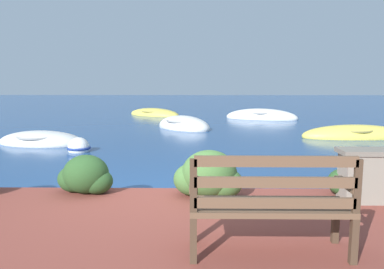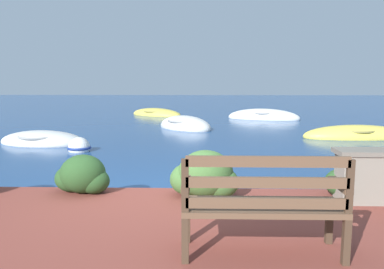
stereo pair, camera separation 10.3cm
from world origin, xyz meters
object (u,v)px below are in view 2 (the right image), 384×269
(rowboat_mid, at_px, (356,136))
(rowboat_far, at_px, (185,126))
(rowboat_outer, at_px, (263,118))
(mooring_buoy, at_px, (79,148))
(rowboat_distant, at_px, (157,114))
(park_bench, at_px, (263,202))
(rowboat_nearest, at_px, (42,141))

(rowboat_mid, bearing_deg, rowboat_far, 155.66)
(rowboat_mid, distance_m, rowboat_outer, 5.89)
(rowboat_far, height_order, mooring_buoy, rowboat_far)
(rowboat_mid, relative_size, rowboat_far, 1.27)
(rowboat_far, xyz_separation_m, rowboat_outer, (3.43, 3.42, -0.00))
(rowboat_mid, relative_size, rowboat_distant, 1.04)
(rowboat_mid, xyz_separation_m, rowboat_distant, (-7.03, 7.25, -0.00))
(rowboat_far, relative_size, rowboat_outer, 0.77)
(rowboat_outer, bearing_deg, rowboat_far, -117.39)
(park_bench, relative_size, mooring_buoy, 2.41)
(park_bench, height_order, rowboat_far, park_bench)
(park_bench, relative_size, rowboat_outer, 0.41)
(rowboat_mid, xyz_separation_m, rowboat_outer, (-1.94, 5.56, 0.01))
(rowboat_nearest, relative_size, rowboat_distant, 0.82)
(rowboat_nearest, xyz_separation_m, rowboat_mid, (9.22, 1.26, 0.00))
(rowboat_outer, bearing_deg, rowboat_nearest, -119.18)
(rowboat_mid, bearing_deg, park_bench, -119.38)
(park_bench, height_order, rowboat_mid, park_bench)
(rowboat_nearest, distance_m, rowboat_far, 5.14)
(mooring_buoy, bearing_deg, rowboat_mid, 17.16)
(rowboat_distant, bearing_deg, mooring_buoy, -58.75)
(mooring_buoy, bearing_deg, rowboat_outer, 53.66)
(mooring_buoy, bearing_deg, park_bench, -58.93)
(park_bench, bearing_deg, rowboat_nearest, 122.36)
(park_bench, bearing_deg, rowboat_far, 93.39)
(rowboat_far, xyz_separation_m, mooring_buoy, (-2.44, -4.55, 0.02))
(park_bench, bearing_deg, rowboat_mid, 60.34)
(park_bench, distance_m, rowboat_nearest, 8.70)
(rowboat_outer, height_order, rowboat_distant, rowboat_outer)
(rowboat_outer, bearing_deg, mooring_buoy, -108.64)
(rowboat_far, relative_size, rowboat_distant, 0.82)
(mooring_buoy, bearing_deg, rowboat_distant, 85.41)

